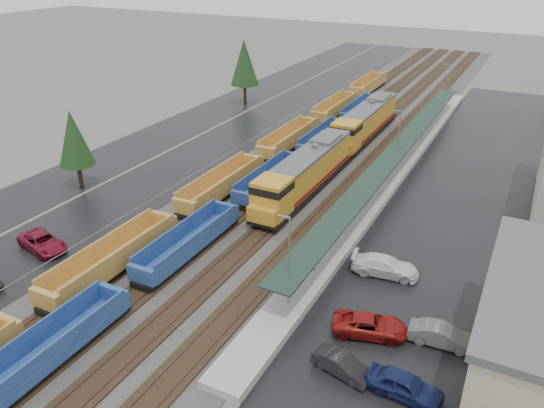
{
  "coord_description": "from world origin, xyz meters",
  "views": [
    {
      "loc": [
        23.5,
        -9.95,
        25.18
      ],
      "look_at": [
        1.82,
        32.19,
        2.0
      ],
      "focal_mm": 35.0,
      "sensor_mm": 36.0,
      "label": 1
    }
  ],
  "objects_px": {
    "parked_car_east_b": "(370,326)",
    "parked_car_east_e": "(442,336)",
    "locomotive_lead": "(304,174)",
    "locomotive_trail": "(364,123)",
    "well_string_yellow": "(222,185)",
    "parked_car_east_a": "(342,365)",
    "well_string_blue": "(235,207)",
    "parked_car_east_c": "(385,266)",
    "parked_car_east_d": "(405,386)",
    "parked_car_west_c": "(42,242)"
  },
  "relations": [
    {
      "from": "parked_car_east_b",
      "to": "parked_car_east_e",
      "type": "xyz_separation_m",
      "value": [
        4.81,
        1.21,
        0.01
      ]
    },
    {
      "from": "locomotive_lead",
      "to": "locomotive_trail",
      "type": "bearing_deg",
      "value": 90.0
    },
    {
      "from": "well_string_yellow",
      "to": "parked_car_east_a",
      "type": "relative_size",
      "value": 29.0
    },
    {
      "from": "well_string_blue",
      "to": "parked_car_east_a",
      "type": "distance_m",
      "value": 23.6
    },
    {
      "from": "parked_car_east_c",
      "to": "parked_car_east_b",
      "type": "bearing_deg",
      "value": -179.29
    },
    {
      "from": "locomotive_trail",
      "to": "well_string_yellow",
      "type": "height_order",
      "value": "locomotive_trail"
    },
    {
      "from": "parked_car_east_a",
      "to": "parked_car_east_e",
      "type": "distance_m",
      "value": 7.78
    },
    {
      "from": "well_string_blue",
      "to": "parked_car_east_b",
      "type": "bearing_deg",
      "value": -32.04
    },
    {
      "from": "well_string_yellow",
      "to": "parked_car_east_e",
      "type": "height_order",
      "value": "well_string_yellow"
    },
    {
      "from": "locomotive_trail",
      "to": "parked_car_east_e",
      "type": "xyz_separation_m",
      "value": [
        18.73,
        -39.21,
        -1.84
      ]
    },
    {
      "from": "well_string_yellow",
      "to": "parked_car_east_d",
      "type": "height_order",
      "value": "well_string_yellow"
    },
    {
      "from": "well_string_yellow",
      "to": "parked_car_west_c",
      "type": "height_order",
      "value": "well_string_yellow"
    },
    {
      "from": "well_string_yellow",
      "to": "parked_car_east_d",
      "type": "distance_m",
      "value": 32.45
    },
    {
      "from": "parked_car_west_c",
      "to": "parked_car_east_e",
      "type": "distance_m",
      "value": 35.29
    },
    {
      "from": "well_string_blue",
      "to": "parked_car_east_c",
      "type": "bearing_deg",
      "value": -10.86
    },
    {
      "from": "parked_car_east_b",
      "to": "parked_car_east_d",
      "type": "bearing_deg",
      "value": -157.72
    },
    {
      "from": "locomotive_lead",
      "to": "parked_car_east_c",
      "type": "relative_size",
      "value": 3.86
    },
    {
      "from": "parked_car_east_a",
      "to": "well_string_yellow",
      "type": "bearing_deg",
      "value": 60.13
    },
    {
      "from": "parked_car_east_e",
      "to": "locomotive_trail",
      "type": "bearing_deg",
      "value": 21.32
    },
    {
      "from": "well_string_yellow",
      "to": "locomotive_trail",
      "type": "bearing_deg",
      "value": 72.39
    },
    {
      "from": "locomotive_lead",
      "to": "parked_car_east_a",
      "type": "xyz_separation_m",
      "value": [
        13.53,
        -23.99,
        -1.92
      ]
    },
    {
      "from": "parked_car_east_b",
      "to": "parked_car_east_c",
      "type": "bearing_deg",
      "value": -7.59
    },
    {
      "from": "parked_car_east_d",
      "to": "parked_car_east_e",
      "type": "distance_m",
      "value": 5.96
    },
    {
      "from": "well_string_yellow",
      "to": "parked_car_east_b",
      "type": "xyz_separation_m",
      "value": [
        21.92,
        -15.21,
        -0.48
      ]
    },
    {
      "from": "parked_car_east_c",
      "to": "parked_car_east_a",
      "type": "bearing_deg",
      "value": 175.74
    },
    {
      "from": "locomotive_trail",
      "to": "parked_car_east_c",
      "type": "bearing_deg",
      "value": -68.65
    },
    {
      "from": "parked_car_east_d",
      "to": "well_string_yellow",
      "type": "bearing_deg",
      "value": 56.29
    },
    {
      "from": "parked_car_east_d",
      "to": "locomotive_lead",
      "type": "bearing_deg",
      "value": 40.3
    },
    {
      "from": "locomotive_lead",
      "to": "parked_car_east_d",
      "type": "xyz_separation_m",
      "value": [
        17.65,
        -24.07,
        -1.79
      ]
    },
    {
      "from": "well_string_blue",
      "to": "parked_car_east_b",
      "type": "distance_m",
      "value": 21.14
    },
    {
      "from": "parked_car_east_a",
      "to": "parked_car_east_d",
      "type": "distance_m",
      "value": 4.13
    },
    {
      "from": "well_string_blue",
      "to": "parked_car_east_d",
      "type": "height_order",
      "value": "well_string_blue"
    },
    {
      "from": "parked_car_west_c",
      "to": "parked_car_east_a",
      "type": "xyz_separation_m",
      "value": [
        29.91,
        -2.23,
        -0.08
      ]
    },
    {
      "from": "parked_car_east_c",
      "to": "parked_car_east_e",
      "type": "relative_size",
      "value": 1.23
    },
    {
      "from": "parked_car_east_b",
      "to": "parked_car_east_e",
      "type": "bearing_deg",
      "value": -92.38
    },
    {
      "from": "well_string_blue",
      "to": "parked_car_west_c",
      "type": "distance_m",
      "value": 18.36
    },
    {
      "from": "locomotive_lead",
      "to": "parked_car_east_e",
      "type": "distance_m",
      "value": 26.18
    },
    {
      "from": "well_string_blue",
      "to": "locomotive_lead",
      "type": "bearing_deg",
      "value": 64.0
    },
    {
      "from": "locomotive_lead",
      "to": "well_string_blue",
      "type": "relative_size",
      "value": 0.23
    },
    {
      "from": "locomotive_trail",
      "to": "parked_car_east_e",
      "type": "relative_size",
      "value": 4.74
    },
    {
      "from": "parked_car_west_c",
      "to": "parked_car_east_d",
      "type": "distance_m",
      "value": 34.11
    },
    {
      "from": "well_string_blue",
      "to": "parked_car_east_a",
      "type": "relative_size",
      "value": 22.82
    },
    {
      "from": "locomotive_trail",
      "to": "well_string_yellow",
      "type": "distance_m",
      "value": 26.48
    },
    {
      "from": "well_string_blue",
      "to": "parked_car_east_c",
      "type": "xyz_separation_m",
      "value": [
        16.67,
        -3.2,
        -0.34
      ]
    },
    {
      "from": "parked_car_east_c",
      "to": "parked_car_east_d",
      "type": "distance_m",
      "value": 13.61
    },
    {
      "from": "locomotive_lead",
      "to": "parked_car_east_a",
      "type": "height_order",
      "value": "locomotive_lead"
    },
    {
      "from": "locomotive_trail",
      "to": "well_string_blue",
      "type": "bearing_deg",
      "value": -97.8
    },
    {
      "from": "locomotive_trail",
      "to": "parked_car_east_c",
      "type": "relative_size",
      "value": 3.86
    },
    {
      "from": "parked_car_east_c",
      "to": "well_string_yellow",
      "type": "bearing_deg",
      "value": 62.63
    },
    {
      "from": "well_string_blue",
      "to": "parked_car_east_d",
      "type": "bearing_deg",
      "value": -36.23
    }
  ]
}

